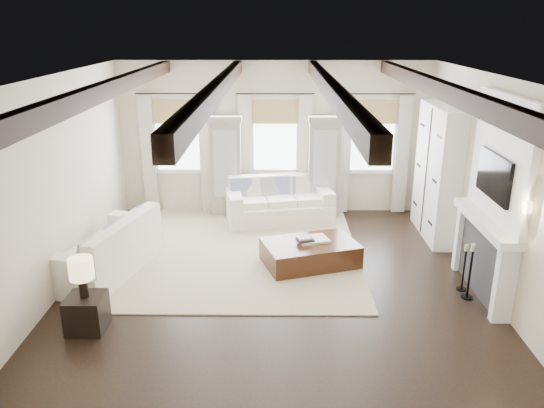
{
  "coord_description": "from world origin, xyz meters",
  "views": [
    {
      "loc": [
        0.03,
        -7.26,
        3.91
      ],
      "look_at": [
        -0.04,
        0.8,
        1.15
      ],
      "focal_mm": 35.0,
      "sensor_mm": 36.0,
      "label": 1
    }
  ],
  "objects_px": {
    "sofa_left": "(110,251)",
    "side_table_front": "(87,313)",
    "side_table_back": "(222,200)",
    "ottoman": "(310,253)",
    "sofa_back": "(279,203)"
  },
  "relations": [
    {
      "from": "sofa_back",
      "to": "side_table_back",
      "type": "height_order",
      "value": "sofa_back"
    },
    {
      "from": "sofa_left",
      "to": "side_table_back",
      "type": "bearing_deg",
      "value": 62.56
    },
    {
      "from": "ottoman",
      "to": "side_table_front",
      "type": "bearing_deg",
      "value": -164.43
    },
    {
      "from": "ottoman",
      "to": "side_table_front",
      "type": "distance_m",
      "value": 3.72
    },
    {
      "from": "ottoman",
      "to": "side_table_back",
      "type": "relative_size",
      "value": 2.71
    },
    {
      "from": "ottoman",
      "to": "sofa_left",
      "type": "bearing_deg",
      "value": 167.94
    },
    {
      "from": "ottoman",
      "to": "sofa_back",
      "type": "bearing_deg",
      "value": 85.79
    },
    {
      "from": "side_table_back",
      "to": "sofa_left",
      "type": "bearing_deg",
      "value": -117.44
    },
    {
      "from": "sofa_left",
      "to": "ottoman",
      "type": "distance_m",
      "value": 3.31
    },
    {
      "from": "sofa_back",
      "to": "ottoman",
      "type": "xyz_separation_m",
      "value": [
        0.52,
        -2.14,
        -0.17
      ]
    },
    {
      "from": "side_table_front",
      "to": "sofa_left",
      "type": "bearing_deg",
      "value": 96.16
    },
    {
      "from": "sofa_left",
      "to": "side_table_front",
      "type": "relative_size",
      "value": 4.74
    },
    {
      "from": "sofa_back",
      "to": "ottoman",
      "type": "height_order",
      "value": "sofa_back"
    },
    {
      "from": "side_table_back",
      "to": "ottoman",
      "type": "bearing_deg",
      "value": -56.43
    },
    {
      "from": "side_table_back",
      "to": "sofa_back",
      "type": "bearing_deg",
      "value": -21.9
    }
  ]
}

